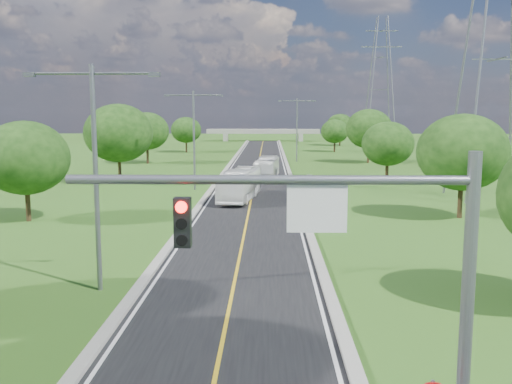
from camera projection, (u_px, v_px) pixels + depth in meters
ground at (256, 174)px, 73.08m from camera, size 260.00×260.00×0.00m
road at (257, 169)px, 79.01m from camera, size 8.00×150.00×0.06m
curb_left at (227, 168)px, 79.10m from camera, size 0.50×150.00×0.22m
curb_right at (288, 168)px, 78.91m from camera, size 0.50×150.00×0.22m
signal_mast at (368, 260)px, 11.93m from camera, size 8.54×0.33×7.20m
speed_limit_sign at (309, 183)px, 50.95m from camera, size 0.55×0.09×2.40m
overpass at (263, 132)px, 151.92m from camera, size 30.00×3.00×3.20m
streetlight_near_left at (95, 159)px, 24.87m from camera, size 5.90×0.25×10.00m
streetlight_mid_left at (194, 131)px, 57.53m from camera, size 5.90×0.25×10.00m
streetlight_far_right at (297, 124)px, 89.92m from camera, size 5.90×0.25×10.00m
power_tower_near at (498, 43)px, 50.81m from camera, size 9.00×6.40×28.00m
power_tower_far at (380, 83)px, 124.95m from camera, size 9.00×6.40×28.00m
tree_lb at (25, 158)px, 41.12m from camera, size 6.30×6.30×7.33m
tree_lc at (118, 133)px, 62.74m from camera, size 7.56×7.56×8.79m
tree_ld at (147, 131)px, 86.62m from camera, size 6.72×6.72×7.82m
tree_le at (186, 130)px, 110.41m from camera, size 5.88×5.88×6.84m
tree_rb at (463, 152)px, 42.33m from camera, size 6.72×6.72×7.82m
tree_rc at (388, 144)px, 64.21m from camera, size 5.88×5.88×6.84m
tree_rd at (369, 129)px, 87.79m from camera, size 7.14×7.14×8.30m
tree_re at (335, 131)px, 111.77m from camera, size 5.46×5.46×6.35m
tree_rf at (340, 126)px, 131.40m from camera, size 6.30×6.30×7.33m
bus_outbound at (267, 168)px, 66.42m from camera, size 3.02×9.54×2.61m
bus_inbound at (240, 184)px, 51.34m from camera, size 3.65×10.12×2.76m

